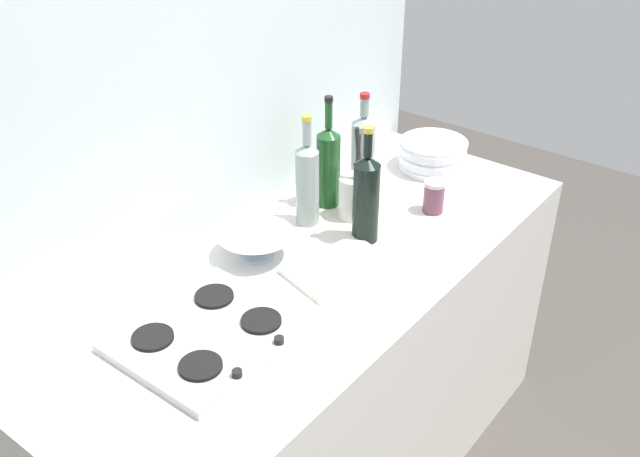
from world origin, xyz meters
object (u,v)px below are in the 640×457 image
at_px(cutting_board, 339,268).
at_px(wine_bottle_leftmost, 328,165).
at_px(wine_bottle_rightmost, 363,151).
at_px(wine_bottle_mid_right, 366,197).
at_px(plate_stack, 433,155).
at_px(utensil_crock, 355,195).
at_px(stovetop_hob, 208,334).
at_px(condiment_jar_front, 434,196).
at_px(wine_bottle_mid_left, 307,182).
at_px(mixing_bowl, 256,244).

bearing_deg(cutting_board, wine_bottle_leftmost, 41.79).
height_order(wine_bottle_leftmost, wine_bottle_rightmost, wine_bottle_leftmost).
height_order(wine_bottle_mid_right, wine_bottle_rightmost, wine_bottle_mid_right).
bearing_deg(plate_stack, utensil_crock, 177.26).
bearing_deg(stovetop_hob, utensil_crock, 5.22).
xyz_separation_m(wine_bottle_leftmost, utensil_crock, (-0.01, -0.11, -0.07)).
relative_size(condiment_jar_front, cutting_board, 0.38).
bearing_deg(wine_bottle_rightmost, plate_stack, -22.93).
bearing_deg(wine_bottle_mid_left, utensil_crock, -38.10).
height_order(mixing_bowl, condiment_jar_front, condiment_jar_front).
relative_size(mixing_bowl, cutting_board, 0.78).
bearing_deg(wine_bottle_mid_left, cutting_board, -123.20).
xyz_separation_m(wine_bottle_mid_left, cutting_board, (-0.15, -0.23, -0.13)).
height_order(wine_bottle_rightmost, cutting_board, wine_bottle_rightmost).
bearing_deg(utensil_crock, wine_bottle_mid_right, -131.08).
distance_m(mixing_bowl, condiment_jar_front, 0.60).
relative_size(wine_bottle_leftmost, utensil_crock, 1.20).
bearing_deg(utensil_crock, wine_bottle_mid_left, 141.90).
height_order(stovetop_hob, plate_stack, plate_stack).
bearing_deg(wine_bottle_mid_right, utensil_crock, 48.92).
distance_m(stovetop_hob, wine_bottle_rightmost, 0.90).
bearing_deg(wine_bottle_mid_right, wine_bottle_leftmost, 64.51).
xyz_separation_m(wine_bottle_mid_right, wine_bottle_rightmost, (0.26, 0.20, -0.01)).
relative_size(stovetop_hob, plate_stack, 1.71).
height_order(condiment_jar_front, cutting_board, condiment_jar_front).
xyz_separation_m(wine_bottle_leftmost, wine_bottle_rightmost, (0.16, -0.02, -0.00)).
bearing_deg(wine_bottle_rightmost, wine_bottle_leftmost, 172.71).
bearing_deg(wine_bottle_mid_right, mixing_bowl, 144.09).
xyz_separation_m(wine_bottle_mid_left, utensil_crock, (0.12, -0.09, -0.07)).
distance_m(wine_bottle_rightmost, mixing_bowl, 0.54).
xyz_separation_m(stovetop_hob, wine_bottle_leftmost, (0.71, 0.18, 0.13)).
xyz_separation_m(wine_bottle_leftmost, wine_bottle_mid_right, (-0.10, -0.22, 0.00)).
height_order(stovetop_hob, wine_bottle_leftmost, wine_bottle_leftmost).
bearing_deg(plate_stack, wine_bottle_mid_right, -171.22).
relative_size(stovetop_hob, condiment_jar_front, 3.87).
relative_size(wine_bottle_mid_right, mixing_bowl, 1.65).
bearing_deg(wine_bottle_rightmost, stovetop_hob, -169.86).
bearing_deg(stovetop_hob, cutting_board, -10.08).
bearing_deg(plate_stack, cutting_board, -170.48).
bearing_deg(condiment_jar_front, wine_bottle_rightmost, 90.79).
bearing_deg(condiment_jar_front, wine_bottle_leftmost, 119.27).
bearing_deg(stovetop_hob, wine_bottle_leftmost, 13.91).
xyz_separation_m(stovetop_hob, wine_bottle_mid_right, (0.61, -0.04, 0.13)).
bearing_deg(mixing_bowl, wine_bottle_mid_left, 0.73).
bearing_deg(wine_bottle_leftmost, stovetop_hob, -166.09).
relative_size(wine_bottle_mid_left, mixing_bowl, 1.61).
bearing_deg(wine_bottle_mid_right, wine_bottle_mid_left, 98.14).
distance_m(wine_bottle_leftmost, mixing_bowl, 0.38).
bearing_deg(cutting_board, stovetop_hob, 169.92).
bearing_deg(cutting_board, mixing_bowl, 110.41).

